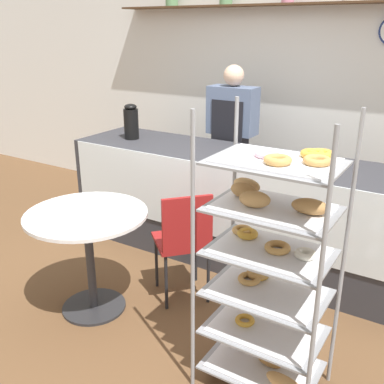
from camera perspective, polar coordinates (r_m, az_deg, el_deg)
ground_plane at (r=3.42m, az=-3.22°, el=-14.53°), size 14.00×14.00×0.00m
back_wall at (r=4.72m, az=11.67°, el=12.75°), size 10.00×0.30×2.70m
display_counter at (r=3.96m, az=4.99°, el=-1.73°), size 2.98×0.75×0.95m
pastry_rack at (r=2.44m, az=9.94°, el=-9.67°), size 0.68×0.48×1.60m
person_worker at (r=4.40m, az=5.04°, el=6.09°), size 0.46×0.23×1.63m
cafe_table at (r=3.22m, az=-13.06°, el=-5.56°), size 0.84×0.84×0.76m
cafe_chair at (r=3.25m, az=-1.00°, el=-5.65°), size 0.54×0.54×0.87m
coffee_carafe at (r=4.32m, az=-7.73°, el=8.81°), size 0.14×0.14×0.33m
donut_tray_counter at (r=3.50m, az=13.34°, el=3.36°), size 0.43×0.35×0.05m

